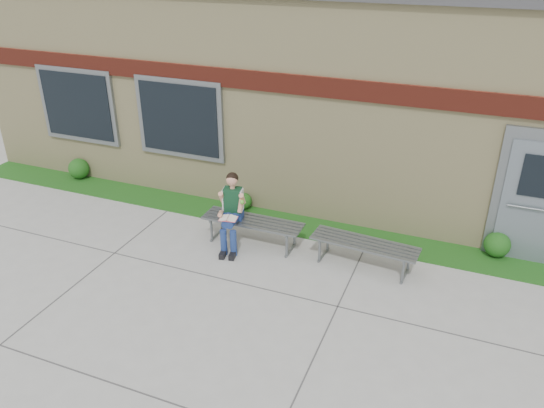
% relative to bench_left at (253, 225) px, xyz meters
% --- Properties ---
extents(ground, '(80.00, 80.00, 0.00)m').
position_rel_bench_left_xyz_m(ground, '(0.91, -1.71, -0.36)').
color(ground, '#9E9E99').
rests_on(ground, ground).
extents(grass_strip, '(16.00, 0.80, 0.02)m').
position_rel_bench_left_xyz_m(grass_strip, '(0.91, 0.89, -0.35)').
color(grass_strip, '#1E5115').
rests_on(grass_strip, ground).
extents(school_building, '(16.20, 6.22, 4.20)m').
position_rel_bench_left_xyz_m(school_building, '(0.90, 4.28, 1.74)').
color(school_building, beige).
rests_on(school_building, ground).
extents(bench_left, '(1.80, 0.50, 0.47)m').
position_rel_bench_left_xyz_m(bench_left, '(0.00, 0.00, 0.00)').
color(bench_left, slate).
rests_on(bench_left, ground).
extents(bench_right, '(1.79, 0.63, 0.46)m').
position_rel_bench_left_xyz_m(bench_right, '(2.00, -0.00, -0.01)').
color(bench_right, slate).
rests_on(bench_right, ground).
extents(girl, '(0.51, 0.82, 1.34)m').
position_rel_bench_left_xyz_m(girl, '(-0.30, -0.20, 0.35)').
color(girl, navy).
rests_on(girl, ground).
extents(shrub_west, '(0.46, 0.46, 0.46)m').
position_rel_bench_left_xyz_m(shrub_west, '(-4.78, 1.14, -0.11)').
color(shrub_west, '#1E5115').
rests_on(shrub_west, grass_strip).
extents(shrub_mid, '(0.33, 0.33, 0.33)m').
position_rel_bench_left_xyz_m(shrub_mid, '(-0.70, 1.14, -0.17)').
color(shrub_mid, '#1E5115').
rests_on(shrub_mid, grass_strip).
extents(shrub_east, '(0.44, 0.44, 0.44)m').
position_rel_bench_left_xyz_m(shrub_east, '(4.04, 1.14, -0.12)').
color(shrub_east, '#1E5115').
rests_on(shrub_east, grass_strip).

